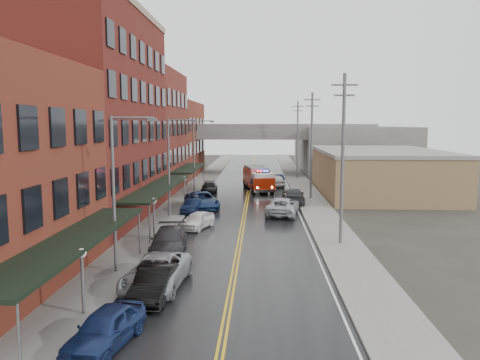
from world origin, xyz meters
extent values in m
plane|color=#2D2B26|center=(0.00, 0.00, 0.00)|extent=(220.00, 220.00, 0.00)
cube|color=black|center=(0.00, 30.00, 0.01)|extent=(11.00, 160.00, 0.02)
cube|color=slate|center=(-7.30, 30.00, 0.07)|extent=(3.00, 160.00, 0.15)
cube|color=slate|center=(7.30, 30.00, 0.07)|extent=(3.00, 160.00, 0.15)
cube|color=gray|center=(-5.65, 30.00, 0.07)|extent=(0.30, 160.00, 0.15)
cube|color=gray|center=(5.65, 30.00, 0.07)|extent=(0.30, 160.00, 0.15)
cube|color=maroon|center=(-13.30, 23.00, 9.00)|extent=(9.00, 20.00, 18.00)
cube|color=#5A1F1B|center=(-13.30, 40.50, 7.50)|extent=(9.00, 15.00, 15.00)
cube|color=maroon|center=(-13.30, 58.00, 6.00)|extent=(9.00, 20.00, 12.00)
cube|color=olive|center=(16.00, 40.00, 2.50)|extent=(14.00, 22.00, 5.00)
cube|color=slate|center=(18.00, 70.00, 4.00)|extent=(18.00, 30.00, 8.00)
cube|color=black|center=(-7.50, 4.00, 3.00)|extent=(2.60, 16.00, 0.18)
cylinder|color=slate|center=(-6.35, -3.60, 1.50)|extent=(0.10, 0.10, 3.00)
cylinder|color=slate|center=(-6.35, 11.60, 1.50)|extent=(0.10, 0.10, 3.00)
cube|color=black|center=(-7.50, 23.00, 3.00)|extent=(2.60, 18.00, 0.18)
cylinder|color=slate|center=(-6.35, 14.40, 1.50)|extent=(0.10, 0.10, 3.00)
cylinder|color=slate|center=(-6.35, 31.60, 1.50)|extent=(0.10, 0.10, 3.00)
cube|color=black|center=(-7.50, 40.50, 3.00)|extent=(2.60, 13.00, 0.18)
cylinder|color=slate|center=(-6.35, 34.40, 1.50)|extent=(0.10, 0.10, 3.00)
cylinder|color=slate|center=(-6.35, 46.60, 1.50)|extent=(0.10, 0.10, 3.00)
cylinder|color=#59595B|center=(-6.40, 2.00, 1.40)|extent=(0.14, 0.14, 2.80)
sphere|color=silver|center=(-6.40, 2.00, 2.90)|extent=(0.44, 0.44, 0.44)
cylinder|color=#59595B|center=(-6.40, 16.00, 1.40)|extent=(0.14, 0.14, 2.80)
sphere|color=silver|center=(-6.40, 16.00, 2.90)|extent=(0.44, 0.44, 0.44)
cylinder|color=#59595B|center=(-6.40, 30.00, 1.40)|extent=(0.14, 0.14, 2.80)
sphere|color=silver|center=(-6.40, 30.00, 2.90)|extent=(0.44, 0.44, 0.44)
cylinder|color=#59595B|center=(-6.80, 8.00, 4.50)|extent=(0.18, 0.18, 9.00)
cylinder|color=#59595B|center=(-5.60, 8.00, 8.90)|extent=(2.40, 0.12, 0.12)
cube|color=#59595B|center=(-4.50, 8.00, 8.80)|extent=(0.50, 0.22, 0.18)
cylinder|color=#59595B|center=(-6.80, 24.00, 4.50)|extent=(0.18, 0.18, 9.00)
cylinder|color=#59595B|center=(-5.60, 24.00, 8.90)|extent=(2.40, 0.12, 0.12)
cube|color=#59595B|center=(-4.50, 24.00, 8.80)|extent=(0.50, 0.22, 0.18)
cylinder|color=#59595B|center=(-6.80, 40.00, 4.50)|extent=(0.18, 0.18, 9.00)
cylinder|color=#59595B|center=(-5.60, 40.00, 8.90)|extent=(2.40, 0.12, 0.12)
cube|color=#59595B|center=(-4.50, 40.00, 8.80)|extent=(0.50, 0.22, 0.18)
cylinder|color=#59595B|center=(7.20, 15.00, 6.00)|extent=(0.24, 0.24, 12.00)
cube|color=#59595B|center=(7.20, 15.00, 11.20)|extent=(1.80, 0.12, 0.12)
cube|color=#59595B|center=(7.20, 15.00, 10.50)|extent=(1.40, 0.12, 0.12)
cylinder|color=#59595B|center=(7.20, 35.00, 6.00)|extent=(0.24, 0.24, 12.00)
cube|color=#59595B|center=(7.20, 35.00, 11.20)|extent=(1.80, 0.12, 0.12)
cube|color=#59595B|center=(7.20, 35.00, 10.50)|extent=(1.40, 0.12, 0.12)
cylinder|color=#59595B|center=(7.20, 55.00, 6.00)|extent=(0.24, 0.24, 12.00)
cube|color=#59595B|center=(7.20, 55.00, 11.20)|extent=(1.80, 0.12, 0.12)
cube|color=#59595B|center=(7.20, 55.00, 10.50)|extent=(1.40, 0.12, 0.12)
cube|color=slate|center=(0.00, 62.00, 6.75)|extent=(40.00, 10.00, 1.50)
cube|color=slate|center=(-11.00, 62.00, 3.00)|extent=(1.60, 8.00, 6.00)
cube|color=slate|center=(11.00, 62.00, 3.00)|extent=(1.60, 8.00, 6.00)
cube|color=#A01C07|center=(0.96, 42.90, 1.62)|extent=(3.68, 6.15, 2.19)
cube|color=#A01C07|center=(1.75, 38.91, 1.31)|extent=(3.09, 3.17, 1.57)
cube|color=silver|center=(1.75, 38.91, 2.35)|extent=(2.92, 2.94, 0.52)
cube|color=black|center=(1.71, 39.11, 1.62)|extent=(2.91, 2.15, 0.84)
cube|color=slate|center=(0.96, 42.90, 2.87)|extent=(3.34, 5.69, 0.31)
cube|color=black|center=(1.75, 38.91, 2.70)|extent=(1.70, 0.61, 0.15)
sphere|color=#FF0C0C|center=(1.19, 38.79, 2.78)|extent=(0.21, 0.21, 0.21)
sphere|color=#1933FF|center=(2.32, 39.02, 2.78)|extent=(0.21, 0.21, 0.21)
cylinder|color=black|center=(0.65, 38.58, 0.52)|extent=(1.10, 0.56, 1.05)
cylinder|color=black|center=(2.90, 39.03, 0.52)|extent=(1.10, 0.56, 1.05)
cylinder|color=black|center=(-0.06, 42.17, 0.52)|extent=(1.10, 0.56, 1.05)
cylinder|color=black|center=(2.19, 42.62, 0.52)|extent=(1.10, 0.56, 1.05)
cylinder|color=black|center=(-0.57, 44.73, 0.52)|extent=(1.10, 0.56, 1.05)
cylinder|color=black|center=(1.68, 45.18, 0.52)|extent=(1.10, 0.56, 1.05)
imported|color=navy|center=(-4.46, -0.80, 0.75)|extent=(2.57, 4.64, 1.49)
imported|color=black|center=(-3.69, 4.30, 0.77)|extent=(1.83, 4.75, 1.54)
imported|color=#95969C|center=(-3.94, 5.80, 0.83)|extent=(3.16, 6.14, 1.66)
imported|color=#2B2A2D|center=(-4.62, 12.51, 0.81)|extent=(2.80, 5.75, 1.61)
imported|color=white|center=(-3.67, 19.80, 0.70)|extent=(2.84, 4.40, 1.40)
imported|color=black|center=(-5.00, 26.40, 0.67)|extent=(1.91, 4.22, 1.34)
imported|color=navy|center=(-4.40, 28.80, 0.84)|extent=(4.45, 6.59, 1.68)
imported|color=black|center=(-4.81, 39.20, 0.68)|extent=(2.08, 4.73, 1.35)
imported|color=#AEB0B7|center=(3.60, 25.80, 0.82)|extent=(3.63, 6.28, 1.65)
imported|color=#27272A|center=(5.00, 31.86, 0.84)|extent=(2.57, 5.87, 1.68)
imported|color=silver|center=(3.60, 45.84, 0.81)|extent=(2.77, 5.04, 1.63)
imported|color=black|center=(3.87, 49.23, 0.68)|extent=(2.16, 4.29, 1.35)
camera|label=1|loc=(1.47, -17.73, 8.59)|focal=35.00mm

